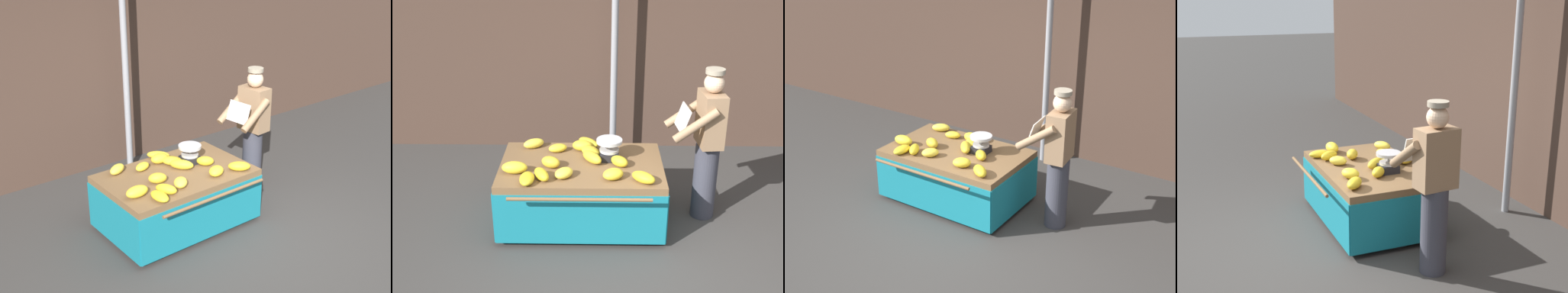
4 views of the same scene
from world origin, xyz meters
The scene contains 20 objects.
ground_plane centered at (0.00, 0.00, 0.00)m, with size 60.00×60.00×0.00m, color #383533.
back_wall centered at (0.00, 3.14, 1.96)m, with size 16.00×0.24×3.92m, color #473328.
street_pole centered at (-0.14, 2.67, 1.57)m, with size 0.09×0.09×3.14m, color gray.
banana_cart centered at (-0.53, 0.97, 0.52)m, with size 1.76×1.32×0.70m.
weighing_scale centered at (-0.23, 1.09, 0.82)m, with size 0.28×0.28×0.23m.
banana_bunch_0 centered at (-1.09, 1.38, 0.75)m, with size 0.12×0.24×0.11m, color yellow.
banana_bunch_1 centered at (-0.13, 0.92, 0.75)m, with size 0.12×0.21×0.11m, color gold.
banana_bunch_2 centered at (-1.06, 0.53, 0.74)m, with size 0.15×0.27×0.09m, color gold.
banana_bunch_3 centered at (-0.80, 1.27, 0.74)m, with size 0.12×0.21×0.09m, color yellow.
banana_bunch_4 centered at (-0.70, 0.65, 0.75)m, with size 0.15×0.21×0.10m, color yellow.
banana_bunch_5 centered at (-0.42, 1.01, 0.76)m, with size 0.12×0.29×0.12m, color gold.
banana_bunch_6 centered at (0.10, 0.56, 0.75)m, with size 0.13×0.26×0.11m, color gold.
banana_bunch_7 centered at (-0.44, 1.18, 0.75)m, with size 0.16×0.26×0.11m, color gold.
banana_bunch_8 centered at (-0.85, 0.88, 0.76)m, with size 0.13×0.21×0.12m, color gold.
banana_bunch_9 centered at (-0.46, 1.44, 0.75)m, with size 0.12×0.29×0.09m, color gold.
banana_bunch_10 centered at (-1.21, 0.74, 0.76)m, with size 0.15×0.26×0.13m, color yellow.
banana_bunch_11 centered at (-0.20, 0.62, 0.75)m, with size 0.16×0.22×0.11m, color yellow.
banana_bunch_12 centered at (-0.92, 0.61, 0.75)m, with size 0.12×0.25×0.11m, color gold.
banana_bunch_13 centered at (-0.53, 1.31, 0.76)m, with size 0.15×0.23×0.12m, color gold.
vendor_person centered at (0.82, 1.10, 0.87)m, with size 0.60×0.55×1.71m.
Camera 3 is at (3.20, -4.16, 3.59)m, focal length 50.29 mm.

